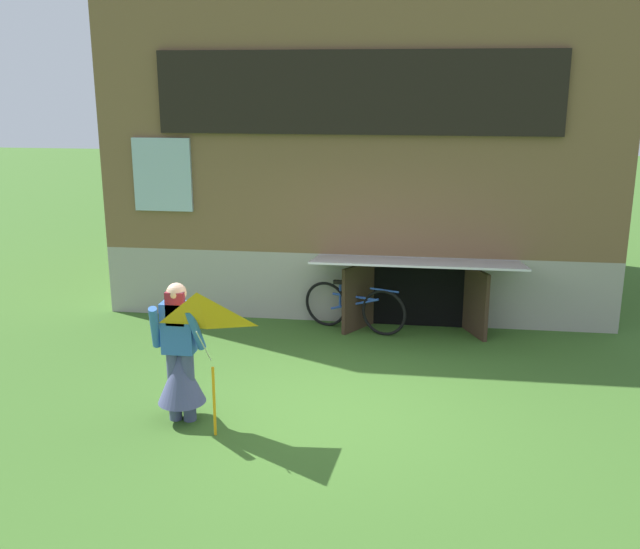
% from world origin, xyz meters
% --- Properties ---
extents(ground_plane, '(60.00, 60.00, 0.00)m').
position_xyz_m(ground_plane, '(0.00, 0.00, 0.00)').
color(ground_plane, '#386023').
extents(log_house, '(7.80, 5.89, 4.92)m').
position_xyz_m(log_house, '(0.00, 5.38, 2.46)').
color(log_house, '#9E998E').
rests_on(log_house, ground_plane).
extents(person, '(0.61, 0.52, 1.56)m').
position_xyz_m(person, '(-1.55, -0.54, 0.65)').
color(person, '#474C75').
rests_on(person, ground_plane).
extents(kite, '(0.82, 0.76, 1.54)m').
position_xyz_m(kite, '(-1.17, -1.02, 1.25)').
color(kite, orange).
rests_on(kite, ground_plane).
extents(bicycle_blue, '(1.55, 0.57, 0.74)m').
position_xyz_m(bicycle_blue, '(0.04, 2.63, 0.36)').
color(bicycle_blue, black).
rests_on(bicycle_blue, ground_plane).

